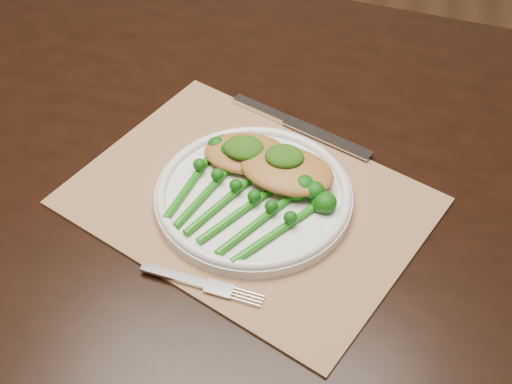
% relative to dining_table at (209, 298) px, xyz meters
% --- Properties ---
extents(dining_table, '(1.72, 1.13, 0.75)m').
position_rel_dining_table_xyz_m(dining_table, '(0.00, 0.00, 0.00)').
color(dining_table, black).
rests_on(dining_table, ground).
extents(placemat, '(0.53, 0.48, 0.00)m').
position_rel_dining_table_xyz_m(placemat, '(0.09, -0.10, 0.37)').
color(placemat, '#99724E').
rests_on(placemat, dining_table).
extents(dinner_plate, '(0.26, 0.26, 0.02)m').
position_rel_dining_table_xyz_m(dinner_plate, '(0.10, -0.10, 0.39)').
color(dinner_plate, silver).
rests_on(dinner_plate, placemat).
extents(knife, '(0.22, 0.11, 0.01)m').
position_rel_dining_table_xyz_m(knife, '(0.12, 0.07, 0.38)').
color(knife, silver).
rests_on(knife, placemat).
extents(fork, '(0.15, 0.04, 0.00)m').
position_rel_dining_table_xyz_m(fork, '(0.08, -0.25, 0.38)').
color(fork, silver).
rests_on(fork, placemat).
extents(chicken_fillet_left, '(0.12, 0.08, 0.02)m').
position_rel_dining_table_xyz_m(chicken_fillet_left, '(0.08, -0.04, 0.40)').
color(chicken_fillet_left, '#B07533').
rests_on(chicken_fillet_left, dinner_plate).
extents(chicken_fillet_right, '(0.14, 0.11, 0.03)m').
position_rel_dining_table_xyz_m(chicken_fillet_right, '(0.14, -0.07, 0.41)').
color(chicken_fillet_right, '#B07533').
rests_on(chicken_fillet_right, dinner_plate).
extents(pesto_dollop_left, '(0.05, 0.05, 0.02)m').
position_rel_dining_table_xyz_m(pesto_dollop_left, '(0.08, -0.04, 0.42)').
color(pesto_dollop_left, '#173E08').
rests_on(pesto_dollop_left, chicken_fillet_left).
extents(pesto_dollop_right, '(0.05, 0.04, 0.02)m').
position_rel_dining_table_xyz_m(pesto_dollop_right, '(0.13, -0.06, 0.43)').
color(pesto_dollop_right, '#173E08').
rests_on(pesto_dollop_right, chicken_fillet_right).
extents(broccolini_bundle, '(0.23, 0.24, 0.04)m').
position_rel_dining_table_xyz_m(broccolini_bundle, '(0.08, -0.13, 0.40)').
color(broccolini_bundle, '#156C0E').
rests_on(broccolini_bundle, dinner_plate).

